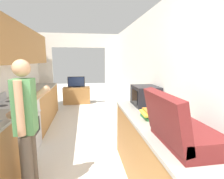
{
  "coord_description": "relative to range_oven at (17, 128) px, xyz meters",
  "views": [
    {
      "loc": [
        0.17,
        -0.58,
        1.62
      ],
      "look_at": [
        0.73,
        2.97,
        1.02
      ],
      "focal_mm": 28.0,
      "sensor_mm": 36.0,
      "label": 1
    }
  ],
  "objects": [
    {
      "name": "wall_right",
      "position": [
        2.37,
        -0.39,
        0.79
      ],
      "size": [
        0.06,
        7.86,
        2.5
      ],
      "color": "white",
      "rests_on": "ground_plane"
    },
    {
      "name": "counter_left",
      "position": [
        -0.01,
        0.72,
        -0.0
      ],
      "size": [
        0.62,
        4.25,
        0.91
      ],
      "color": "#9E6B38",
      "rests_on": "ground_plane"
    },
    {
      "name": "microwave",
      "position": [
        2.14,
        -0.48,
        0.6
      ],
      "size": [
        0.38,
        0.47,
        0.31
      ],
      "color": "black",
      "rests_on": "counter_right"
    },
    {
      "name": "television",
      "position": [
        0.87,
        3.48,
        0.37
      ],
      "size": [
        0.62,
        0.16,
        0.4
      ],
      "color": "black",
      "rests_on": "tv_cabinet"
    },
    {
      "name": "wall_far_with_doorway",
      "position": [
        1.02,
        2.97,
        0.99
      ],
      "size": [
        3.05,
        0.06,
        2.5
      ],
      "color": "white",
      "rests_on": "ground_plane"
    },
    {
      "name": "person",
      "position": [
        0.53,
        -1.1,
        0.42
      ],
      "size": [
        0.52,
        0.37,
        1.63
      ],
      "rotation": [
        0.0,
        0.0,
        1.57
      ],
      "color": "#4C4238",
      "rests_on": "ground_plane"
    },
    {
      "name": "knife",
      "position": [
        -0.05,
        0.51,
        0.46
      ],
      "size": [
        0.09,
        0.31,
        0.02
      ],
      "rotation": [
        0.0,
        0.0,
        -0.3
      ],
      "color": "#B7B7BC",
      "rests_on": "counter_left"
    },
    {
      "name": "tv_cabinet",
      "position": [
        0.87,
        3.53,
        -0.15
      ],
      "size": [
        0.99,
        0.42,
        0.63
      ],
      "color": "#9E6B38",
      "rests_on": "ground_plane"
    },
    {
      "name": "suitcase",
      "position": [
        1.97,
        -1.8,
        0.59
      ],
      "size": [
        0.49,
        0.66,
        0.46
      ],
      "color": "#5B1919",
      "rests_on": "counter_right"
    },
    {
      "name": "book_stack",
      "position": [
        2.01,
        -1.11,
        0.5
      ],
      "size": [
        0.25,
        0.32,
        0.1
      ],
      "color": "#33894C",
      "rests_on": "counter_right"
    },
    {
      "name": "range_oven",
      "position": [
        0.0,
        0.0,
        0.0
      ],
      "size": [
        0.66,
        0.74,
        1.05
      ],
      "color": "#B7B7BC",
      "rests_on": "ground_plane"
    },
    {
      "name": "counter_right",
      "position": [
        2.04,
        -1.23,
        -0.01
      ],
      "size": [
        0.62,
        2.16,
        0.91
      ],
      "color": "#9E6B38",
      "rests_on": "ground_plane"
    }
  ]
}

